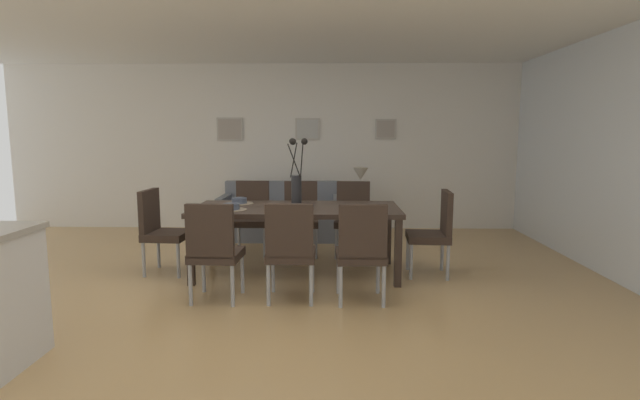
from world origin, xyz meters
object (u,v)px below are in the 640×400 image
object	(u,v)px
dining_chair_head_west	(160,227)
sofa	(281,218)
dining_chair_head_east	(435,229)
framed_picture_left	(230,129)
table_lamp	(361,177)
dining_table	(297,213)
framed_picture_right	(386,129)
bowl_near_left	(231,206)
dining_chair_near_left	(214,247)
dining_chair_mid_right	(353,214)
bowl_near_right	(239,200)
centerpiece_vase	(296,181)
dining_chair_near_right	(252,214)
framed_picture_center	(308,129)
side_table	(360,220)
dining_chair_far_left	(290,247)
dining_chair_mid_left	(361,248)
dining_chair_far_right	(301,214)

from	to	relation	value
dining_chair_head_west	sofa	size ratio (longest dim) A/B	0.53
dining_chair_head_east	framed_picture_left	xyz separation A→B (m)	(-2.72, 2.59, 1.08)
dining_chair_head_east	table_lamp	world-z (taller)	table_lamp
dining_table	framed_picture_right	distance (m)	2.99
dining_table	bowl_near_left	world-z (taller)	bowl_near_left
dining_chair_near_left	dining_chair_mid_right	distance (m)	2.24
bowl_near_right	centerpiece_vase	bearing A→B (deg)	-18.43
dining_chair_near_right	bowl_near_right	xyz separation A→B (m)	(-0.02, -0.70, 0.27)
bowl_near_left	framed_picture_center	xyz separation A→B (m)	(0.66, 2.79, 0.81)
dining_chair_head_east	sofa	bearing A→B (deg)	133.70
sofa	table_lamp	world-z (taller)	table_lamp
bowl_near_left	side_table	size ratio (longest dim) A/B	0.33
dining_chair_far_left	dining_chair_head_west	distance (m)	1.76
table_lamp	framed_picture_right	xyz separation A→B (m)	(0.43, 0.68, 0.70)
centerpiece_vase	bowl_near_right	distance (m)	0.74
dining_chair_mid_left	dining_chair_head_west	world-z (taller)	same
framed_picture_left	dining_table	bearing A→B (deg)	-64.43
table_lamp	side_table	bearing A→B (deg)	0.00
sofa	framed_picture_left	distance (m)	1.70
framed_picture_right	dining_chair_far_left	bearing A→B (deg)	-109.46
dining_chair_far_right	centerpiece_vase	xyz separation A→B (m)	(0.01, -0.89, 0.51)
bowl_near_right	dining_chair_far_right	bearing A→B (deg)	45.92
dining_chair_near_left	dining_chair_head_east	world-z (taller)	same
dining_chair_near_right	bowl_near_right	world-z (taller)	dining_chair_near_right
dining_chair_far_right	table_lamp	world-z (taller)	table_lamp
side_table	framed_picture_right	world-z (taller)	framed_picture_right
dining_chair_mid_left	bowl_near_right	distance (m)	1.75
bowl_near_left	dining_chair_head_west	bearing A→B (deg)	164.26
dining_chair_near_right	dining_chair_mid_left	size ratio (longest dim) A/B	1.00
dining_chair_far_left	side_table	bearing A→B (deg)	74.06
side_table	dining_chair_far_right	bearing A→B (deg)	-129.09
dining_chair_far_right	framed_picture_left	xyz separation A→B (m)	(-1.22, 1.68, 1.08)
dining_table	framed_picture_left	xyz separation A→B (m)	(-1.23, 2.57, 0.91)
dining_chair_near_right	dining_chair_head_east	bearing A→B (deg)	-23.99
framed_picture_left	bowl_near_left	bearing A→B (deg)	-78.46
dining_chair_head_west	bowl_near_right	bearing A→B (deg)	13.86
dining_chair_head_east	table_lamp	distance (m)	2.07
framed_picture_left	side_table	bearing A→B (deg)	-18.51
dining_chair_far_left	framed_picture_left	bearing A→B (deg)	109.63
dining_chair_far_right	dining_chair_mid_left	size ratio (longest dim) A/B	1.00
framed_picture_left	dining_chair_far_left	bearing A→B (deg)	-70.37
dining_chair_head_east	side_table	world-z (taller)	dining_chair_head_east
dining_chair_near_right	dining_chair_far_right	size ratio (longest dim) A/B	1.00
dining_chair_far_right	table_lamp	size ratio (longest dim) A/B	1.80
dining_chair_head_west	bowl_near_left	size ratio (longest dim) A/B	5.41
dining_chair_head_west	dining_chair_near_left	bearing A→B (deg)	-48.78
dining_chair_head_west	framed_picture_left	bearing A→B (deg)	84.02
dining_chair_near_right	side_table	size ratio (longest dim) A/B	1.77
dining_table	dining_chair_head_west	distance (m)	1.51
framed_picture_left	framed_picture_right	xyz separation A→B (m)	(2.46, 0.00, 0.00)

